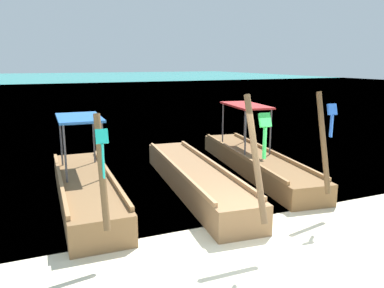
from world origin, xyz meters
name	(u,v)px	position (x,y,z in m)	size (l,w,h in m)	color
ground	(268,254)	(0.00, 0.00, 0.00)	(120.00, 120.00, 0.00)	beige
sea_water	(53,83)	(0.00, 61.52, 0.00)	(120.00, 120.00, 0.00)	teal
longtail_boat_turquoise_ribbon	(86,189)	(-2.66, 3.89, 0.38)	(1.36, 5.91, 2.56)	brown
longtail_boat_green_ribbon	(195,178)	(0.19, 3.76, 0.34)	(1.70, 7.13, 2.85)	olive
longtail_boat_blue_ribbon	(255,161)	(2.67, 4.70, 0.35)	(2.09, 7.29, 2.78)	brown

